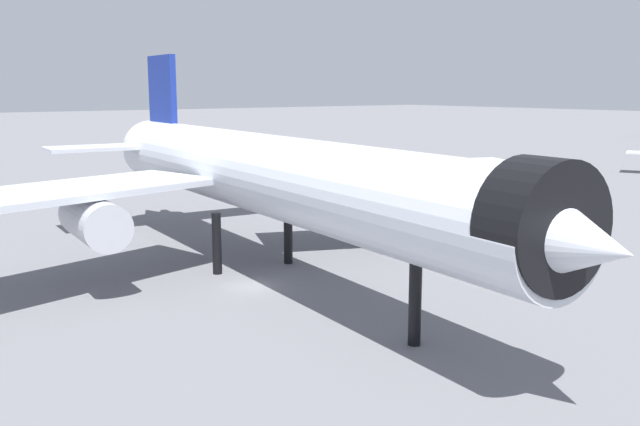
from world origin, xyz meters
TOP-DOWN VIEW (x-y plane):
  - ground at (0.00, 0.00)m, footprint 900.00×900.00m
  - airliner_near_gate at (-2.30, 3.08)m, footprint 69.22×62.94m
  - traffic_cone_near_nose at (0.65, 41.02)m, footprint 0.61×0.61m

SIDE VIEW (x-z plane):
  - ground at x=0.00m, z-range 0.00..0.00m
  - traffic_cone_near_nose at x=0.65m, z-range 0.00..0.76m
  - airliner_near_gate at x=-2.30m, z-range -1.16..18.44m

